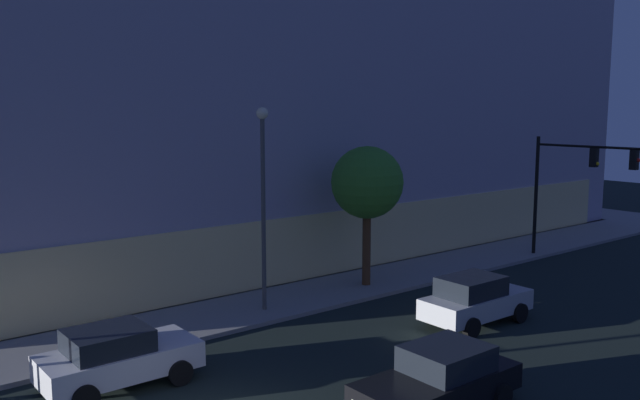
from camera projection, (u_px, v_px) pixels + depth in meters
modern_building at (246, 83)px, 40.75m from camera, size 40.24×25.52×18.24m
traffic_light_far_corner at (576, 173)px, 32.15m from camera, size 0.43×5.47×5.99m
street_lamp_sidewalk at (263, 183)px, 24.11m from camera, size 0.44×0.44×7.45m
sidewalk_tree at (367, 183)px, 27.62m from camera, size 3.02×3.02×5.86m
car_white at (117, 356)px, 18.15m from camera, size 4.22×2.19×1.67m
car_black at (440, 379)px, 16.80m from camera, size 4.55×2.12×1.60m
car_silver at (475, 299)px, 23.41m from camera, size 4.27×2.03×1.75m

